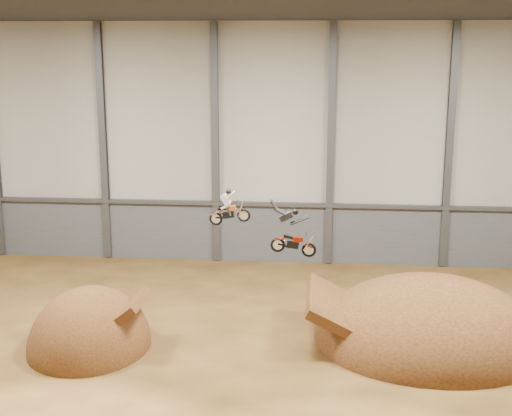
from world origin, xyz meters
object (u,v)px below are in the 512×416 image
Objects in this scene: landing_ramp at (429,342)px; fmx_rider_a at (231,205)px; takeoff_ramp at (90,347)px; fmx_rider_b at (292,229)px.

fmx_rider_a is (-8.68, -0.37, 6.12)m from landing_ramp.
takeoff_ramp is 14.80m from landing_ramp.
fmx_rider_b is at bearing -26.07° from fmx_rider_a.
takeoff_ramp is at bearing -173.09° from landing_ramp.
fmx_rider_a reaches higher than landing_ramp.
landing_ramp is 4.07× the size of fmx_rider_b.
takeoff_ramp is at bearing 177.00° from fmx_rider_b.
fmx_rider_a is at bearing 13.17° from takeoff_ramp.
landing_ramp is at bearing 6.91° from takeoff_ramp.
fmx_rider_a is at bearing 147.11° from fmx_rider_b.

